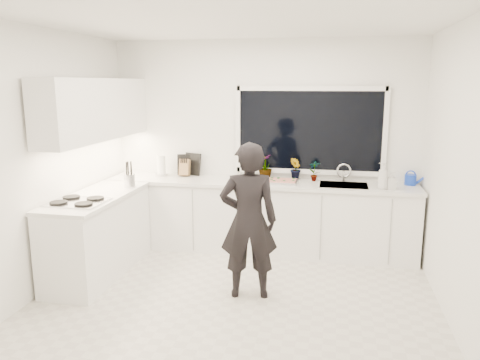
# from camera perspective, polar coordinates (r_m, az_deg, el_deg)

# --- Properties ---
(floor) EXTENTS (4.00, 3.50, 0.02)m
(floor) POSITION_cam_1_polar(r_m,az_deg,el_deg) (4.90, -0.53, -14.39)
(floor) COLOR beige
(floor) RESTS_ON ground
(wall_back) EXTENTS (4.00, 0.02, 2.70)m
(wall_back) POSITION_cam_1_polar(r_m,az_deg,el_deg) (6.18, 2.85, 4.32)
(wall_back) COLOR white
(wall_back) RESTS_ON ground
(wall_left) EXTENTS (0.02, 3.50, 2.70)m
(wall_left) POSITION_cam_1_polar(r_m,az_deg,el_deg) (5.26, -22.52, 2.14)
(wall_left) COLOR white
(wall_left) RESTS_ON ground
(wall_right) EXTENTS (0.02, 3.50, 2.70)m
(wall_right) POSITION_cam_1_polar(r_m,az_deg,el_deg) (4.51, 25.30, 0.42)
(wall_right) COLOR white
(wall_right) RESTS_ON ground
(ceiling) EXTENTS (4.00, 3.50, 0.02)m
(ceiling) POSITION_cam_1_polar(r_m,az_deg,el_deg) (4.43, -0.61, 19.05)
(ceiling) COLOR white
(ceiling) RESTS_ON wall_back
(window) EXTENTS (1.80, 0.02, 1.00)m
(window) POSITION_cam_1_polar(r_m,az_deg,el_deg) (6.06, 8.47, 5.97)
(window) COLOR black
(window) RESTS_ON wall_back
(base_cabinets_back) EXTENTS (3.92, 0.58, 0.88)m
(base_cabinets_back) POSITION_cam_1_polar(r_m,az_deg,el_deg) (6.07, 2.32, -4.60)
(base_cabinets_back) COLOR white
(base_cabinets_back) RESTS_ON floor
(base_cabinets_left) EXTENTS (0.58, 1.60, 0.88)m
(base_cabinets_left) POSITION_cam_1_polar(r_m,az_deg,el_deg) (5.59, -16.87, -6.56)
(base_cabinets_left) COLOR white
(base_cabinets_left) RESTS_ON floor
(countertop_back) EXTENTS (3.94, 0.62, 0.04)m
(countertop_back) POSITION_cam_1_polar(r_m,az_deg,el_deg) (5.94, 2.34, -0.37)
(countertop_back) COLOR silver
(countertop_back) RESTS_ON base_cabinets_back
(countertop_left) EXTENTS (0.62, 1.60, 0.04)m
(countertop_left) POSITION_cam_1_polar(r_m,az_deg,el_deg) (5.46, -17.16, -1.98)
(countertop_left) COLOR silver
(countertop_left) RESTS_ON base_cabinets_left
(upper_cabinets) EXTENTS (0.34, 2.10, 0.70)m
(upper_cabinets) POSITION_cam_1_polar(r_m,az_deg,el_deg) (5.69, -17.12, 8.25)
(upper_cabinets) COLOR white
(upper_cabinets) RESTS_ON wall_left
(sink) EXTENTS (0.58, 0.42, 0.14)m
(sink) POSITION_cam_1_polar(r_m,az_deg,el_deg) (5.89, 12.49, -1.06)
(sink) COLOR silver
(sink) RESTS_ON countertop_back
(faucet) EXTENTS (0.03, 0.03, 0.22)m
(faucet) POSITION_cam_1_polar(r_m,az_deg,el_deg) (6.05, 12.53, 0.83)
(faucet) COLOR silver
(faucet) RESTS_ON countertop_back
(stovetop) EXTENTS (0.56, 0.48, 0.03)m
(stovetop) POSITION_cam_1_polar(r_m,az_deg,el_deg) (5.17, -19.21, -2.47)
(stovetop) COLOR black
(stovetop) RESTS_ON countertop_left
(person) EXTENTS (0.64, 0.49, 1.59)m
(person) POSITION_cam_1_polar(r_m,az_deg,el_deg) (4.69, 1.05, -5.01)
(person) COLOR black
(person) RESTS_ON floor
(pizza_tray) EXTENTS (0.43, 0.32, 0.03)m
(pizza_tray) POSITION_cam_1_polar(r_m,az_deg,el_deg) (5.88, 4.91, -0.19)
(pizza_tray) COLOR #B9B8BD
(pizza_tray) RESTS_ON countertop_back
(pizza) EXTENTS (0.40, 0.28, 0.01)m
(pizza) POSITION_cam_1_polar(r_m,az_deg,el_deg) (5.88, 4.91, -0.03)
(pizza) COLOR #AC1C16
(pizza) RESTS_ON pizza_tray
(watering_can) EXTENTS (0.18, 0.18, 0.13)m
(watering_can) POSITION_cam_1_polar(r_m,az_deg,el_deg) (6.09, 20.06, 0.03)
(watering_can) COLOR #1439C3
(watering_can) RESTS_ON countertop_back
(paper_towel_roll) EXTENTS (0.13, 0.13, 0.26)m
(paper_towel_roll) POSITION_cam_1_polar(r_m,az_deg,el_deg) (6.37, -9.57, 1.66)
(paper_towel_roll) COLOR white
(paper_towel_roll) RESTS_ON countertop_back
(knife_block) EXTENTS (0.13, 0.10, 0.22)m
(knife_block) POSITION_cam_1_polar(r_m,az_deg,el_deg) (6.30, -6.75, 1.46)
(knife_block) COLOR #8C6341
(knife_block) RESTS_ON countertop_back
(utensil_crock) EXTENTS (0.17, 0.17, 0.16)m
(utensil_crock) POSITION_cam_1_polar(r_m,az_deg,el_deg) (5.74, -13.31, -0.09)
(utensil_crock) COLOR #A9A8AD
(utensil_crock) RESTS_ON countertop_left
(picture_frame_large) EXTENTS (0.22, 0.07, 0.28)m
(picture_frame_large) POSITION_cam_1_polar(r_m,az_deg,el_deg) (6.40, -6.66, 1.89)
(picture_frame_large) COLOR black
(picture_frame_large) RESTS_ON countertop_back
(picture_frame_small) EXTENTS (0.24, 0.10, 0.30)m
(picture_frame_small) POSITION_cam_1_polar(r_m,az_deg,el_deg) (6.37, -5.80, 1.95)
(picture_frame_small) COLOR black
(picture_frame_small) RESTS_ON countertop_back
(herb_plants) EXTENTS (0.82, 0.21, 0.32)m
(herb_plants) POSITION_cam_1_polar(r_m,az_deg,el_deg) (6.04, 5.28, 1.45)
(herb_plants) COLOR #26662D
(herb_plants) RESTS_ON countertop_back
(soap_bottles) EXTENTS (0.23, 0.16, 0.32)m
(soap_bottles) POSITION_cam_1_polar(r_m,az_deg,el_deg) (5.73, 17.32, 0.32)
(soap_bottles) COLOR #D8BF66
(soap_bottles) RESTS_ON countertop_back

